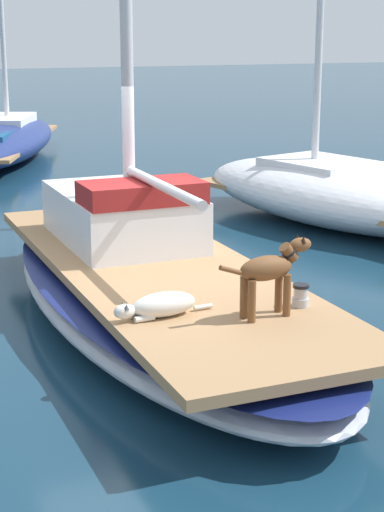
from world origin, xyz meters
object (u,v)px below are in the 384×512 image
(sailboat_main, at_px, (158,294))
(dog_brown, at_px, (270,270))
(moored_boat_far_astern, at_px, (2,139))
(deck_winch, at_px, (301,296))
(moored_boat_starboard_side, at_px, (339,191))
(dog_white, at_px, (160,305))

(sailboat_main, height_order, dog_brown, dog_brown)
(sailboat_main, bearing_deg, moored_boat_far_astern, 87.82)
(dog_brown, relative_size, deck_winch, 4.47)
(moored_boat_far_astern, bearing_deg, moored_boat_starboard_side, -66.63)
(sailboat_main, distance_m, deck_winch, 2.00)
(sailboat_main, bearing_deg, deck_winch, -67.63)
(dog_white, height_order, deck_winch, dog_white)
(moored_boat_far_astern, bearing_deg, sailboat_main, -92.18)
(moored_boat_starboard_side, bearing_deg, dog_white, -134.11)
(sailboat_main, bearing_deg, moored_boat_starboard_side, 38.48)
(dog_brown, bearing_deg, deck_winch, 19.46)
(dog_white, relative_size, moored_boat_far_astern, 0.13)
(moored_boat_far_astern, xyz_separation_m, moored_boat_starboard_side, (3.92, -9.07, 0.04))
(dog_brown, bearing_deg, sailboat_main, 100.46)
(sailboat_main, xyz_separation_m, dog_white, (-0.55, -1.61, 0.43))
(sailboat_main, distance_m, moored_boat_starboard_side, 5.62)
(deck_winch, xyz_separation_m, moored_boat_far_astern, (-0.27, 14.37, -0.25))
(deck_winch, bearing_deg, moored_boat_starboard_side, 55.46)
(sailboat_main, distance_m, dog_brown, 2.12)
(deck_winch, relative_size, moored_boat_far_astern, 0.03)
(dog_white, bearing_deg, moored_boat_starboard_side, 45.89)
(dog_brown, height_order, moored_boat_far_astern, moored_boat_far_astern)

